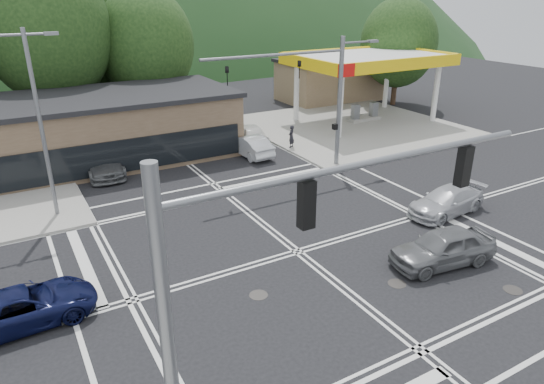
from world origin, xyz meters
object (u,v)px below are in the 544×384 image
car_queue_b (249,134)px  pedestrian (291,136)px  car_northbound (103,162)px  car_blue_west (24,307)px  car_queue_a (249,145)px  car_silver_east (447,201)px  car_grey_center (443,247)px

car_queue_b → pedestrian: pedestrian is taller
car_northbound → car_blue_west: bearing=-107.9°
car_queue_a → pedestrian: (3.20, -0.25, 0.23)m
car_blue_west → car_northbound: 14.72m
car_queue_a → car_northbound: 9.51m
car_queue_a → pedestrian: bearing=172.4°
car_silver_east → car_northbound: (-13.77, 14.56, 0.09)m
car_silver_east → car_northbound: bearing=-141.8°
car_grey_center → car_silver_east: bearing=138.0°
car_grey_center → car_blue_west: bearing=-97.7°
car_queue_a → car_queue_b: bearing=-120.1°
car_blue_west → pedestrian: 21.75m
car_queue_a → car_grey_center: bearing=88.0°
car_silver_east → car_queue_b: 15.89m
pedestrian → car_blue_west: bearing=1.3°
car_silver_east → car_blue_west: bearing=-97.9°
car_queue_b → car_northbound: (-10.62, -1.01, -0.02)m
car_grey_center → car_queue_b: car_queue_b is taller
car_queue_a → car_queue_b: size_ratio=0.95×
car_blue_west → car_northbound: size_ratio=0.90×
car_silver_east → car_queue_a: (-4.36, 13.21, 0.06)m
car_silver_east → pedestrian: bearing=179.9°
car_queue_a → car_blue_west: bearing=36.5°
car_grey_center → pedestrian: size_ratio=2.84×
car_blue_west → car_queue_b: size_ratio=1.03×
car_grey_center → car_silver_east: 5.27m
car_queue_a → car_queue_b: 2.65m
car_silver_east → car_queue_a: 13.91m
car_queue_b → car_grey_center: bearing=94.9°
car_grey_center → car_silver_east: (4.03, 3.39, -0.11)m
car_blue_west → car_northbound: bearing=-24.2°
car_grey_center → pedestrian: pedestrian is taller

